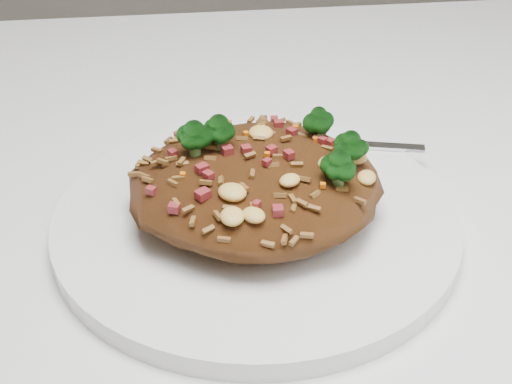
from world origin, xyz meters
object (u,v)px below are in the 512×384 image
plate (256,220)px  fork (326,143)px  dining_table (312,310)px  fried_rice (257,174)px

plate → fork: size_ratio=1.64×
dining_table → plate: plate is taller
plate → fried_rice: fried_rice is taller
dining_table → plate: bearing=-163.3°
fried_rice → fork: (0.06, 0.08, -0.03)m
plate → fork: bearing=51.5°
plate → fried_rice: bearing=17.3°
dining_table → fork: 0.13m
plate → fork: (0.06, 0.08, 0.01)m
dining_table → fried_rice: 0.14m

